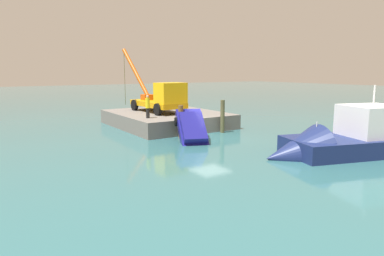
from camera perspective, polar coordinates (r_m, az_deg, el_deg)
ground at (r=25.29m, az=3.06°, el=-1.59°), size 200.00×200.00×0.00m
dock at (r=30.73m, az=-4.25°, el=1.52°), size 10.14×8.55×1.22m
crane_truck at (r=30.19m, az=-5.13°, el=5.05°), size 9.62×2.86×5.84m
dock_worker at (r=26.80m, az=-7.35°, el=3.57°), size 0.34×0.34×1.78m
salvaged_car at (r=23.54m, az=0.14°, el=-0.84°), size 4.52×3.27×3.26m
moored_yacht at (r=21.91m, az=23.42°, el=-3.18°), size 6.63×11.69×5.70m
piling_near at (r=24.88m, az=-1.88°, el=1.04°), size 0.35×0.35×2.40m
piling_mid at (r=27.18m, az=5.07°, el=1.92°), size 0.33×0.33×2.58m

